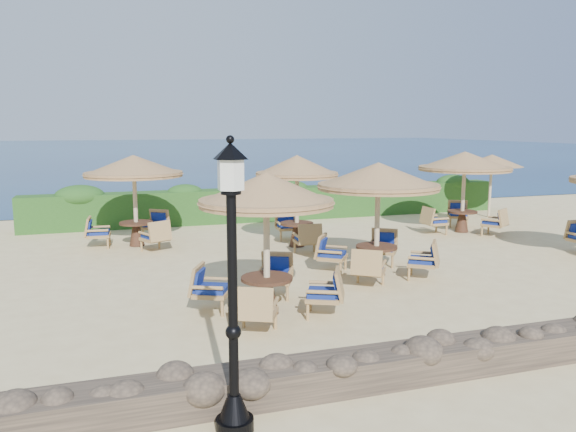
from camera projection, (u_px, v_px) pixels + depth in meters
The scene contains 11 objects.
ground at pixel (362, 264), 14.31m from camera, with size 120.00×120.00×0.00m, color #D9C589.
sea at pixel (152, 150), 80.10m from camera, with size 160.00×160.00×0.00m, color #0C274F.
hedge at pixel (279, 203), 20.98m from camera, with size 18.00×0.90×1.20m, color #1B4415.
stone_wall at pixel (538, 345), 8.45m from camera, with size 15.00×0.65×0.44m, color brown.
lamp_post at pixel (233, 302), 6.22m from camera, with size 0.44×0.44×3.31m.
extra_parasol at pixel (492, 161), 21.20m from camera, with size 2.30×2.30×2.41m.
cafe_set_0 at pixel (266, 222), 10.24m from camera, with size 2.83×2.83×2.65m.
cafe_set_1 at pixel (378, 198), 12.92m from camera, with size 2.84×2.84×2.65m.
cafe_set_3 at pixel (134, 181), 16.14m from camera, with size 2.84×2.83×2.65m.
cafe_set_4 at pixel (297, 181), 16.04m from camera, with size 2.40×2.83×2.65m.
cafe_set_5 at pixel (464, 173), 18.25m from camera, with size 2.99×2.99×2.65m.
Camera 1 is at (-6.05, -12.69, 3.49)m, focal length 35.00 mm.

